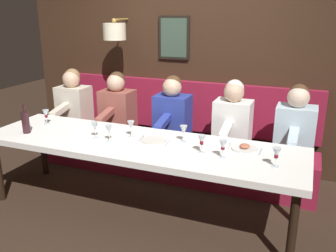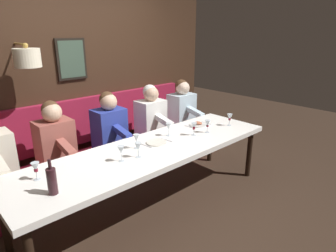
{
  "view_description": "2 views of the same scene",
  "coord_description": "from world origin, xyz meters",
  "px_view_note": "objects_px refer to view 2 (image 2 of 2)",
  "views": [
    {
      "loc": [
        -2.92,
        -1.48,
        1.94
      ],
      "look_at": [
        0.05,
        -0.29,
        0.92
      ],
      "focal_mm": 38.61,
      "sensor_mm": 36.0,
      "label": 1
    },
    {
      "loc": [
        -2.3,
        1.92,
        1.99
      ],
      "look_at": [
        0.05,
        -0.29,
        0.92
      ],
      "focal_mm": 31.12,
      "sensor_mm": 36.0,
      "label": 2
    }
  ],
  "objects_px": {
    "wine_bottle": "(52,181)",
    "wine_glass_6": "(121,150)",
    "dining_table": "(152,153)",
    "diner_far": "(55,137)",
    "wine_glass_1": "(136,138)",
    "wine_glass_7": "(36,168)",
    "wine_glass_3": "(208,124)",
    "wine_glass_5": "(169,127)",
    "wine_glass_0": "(194,126)",
    "diner_middle": "(109,124)",
    "diner_near": "(151,113)",
    "diner_nearest": "(182,106)",
    "wine_glass_2": "(138,147)",
    "wine_glass_4": "(230,117)"
  },
  "relations": [
    {
      "from": "wine_glass_5",
      "to": "wine_glass_4",
      "type": "bearing_deg",
      "value": -107.3
    },
    {
      "from": "wine_glass_0",
      "to": "wine_glass_5",
      "type": "height_order",
      "value": "same"
    },
    {
      "from": "wine_glass_0",
      "to": "dining_table",
      "type": "bearing_deg",
      "value": 86.42
    },
    {
      "from": "wine_glass_7",
      "to": "diner_middle",
      "type": "bearing_deg",
      "value": -58.51
    },
    {
      "from": "diner_far",
      "to": "wine_glass_3",
      "type": "bearing_deg",
      "value": -121.75
    },
    {
      "from": "wine_glass_3",
      "to": "diner_nearest",
      "type": "bearing_deg",
      "value": -28.76
    },
    {
      "from": "wine_glass_7",
      "to": "diner_near",
      "type": "bearing_deg",
      "value": -68.92
    },
    {
      "from": "diner_nearest",
      "to": "diner_middle",
      "type": "distance_m",
      "value": 1.37
    },
    {
      "from": "wine_glass_2",
      "to": "wine_glass_6",
      "type": "relative_size",
      "value": 1.0
    },
    {
      "from": "diner_middle",
      "to": "diner_far",
      "type": "distance_m",
      "value": 0.73
    },
    {
      "from": "dining_table",
      "to": "wine_glass_5",
      "type": "xyz_separation_m",
      "value": [
        0.16,
        -0.41,
        0.17
      ]
    },
    {
      "from": "wine_glass_1",
      "to": "dining_table",
      "type": "bearing_deg",
      "value": -130.51
    },
    {
      "from": "wine_glass_6",
      "to": "dining_table",
      "type": "bearing_deg",
      "value": -83.2
    },
    {
      "from": "wine_glass_1",
      "to": "diner_middle",
      "type": "bearing_deg",
      "value": -10.4
    },
    {
      "from": "dining_table",
      "to": "wine_glass_1",
      "type": "xyz_separation_m",
      "value": [
        0.11,
        0.13,
        0.17
      ]
    },
    {
      "from": "wine_glass_5",
      "to": "wine_glass_6",
      "type": "bearing_deg",
      "value": 104.19
    },
    {
      "from": "wine_glass_7",
      "to": "diner_far",
      "type": "bearing_deg",
      "value": -32.7
    },
    {
      "from": "wine_glass_0",
      "to": "wine_glass_5",
      "type": "xyz_separation_m",
      "value": [
        0.2,
        0.24,
        0.0
      ]
    },
    {
      "from": "diner_far",
      "to": "wine_glass_6",
      "type": "distance_m",
      "value": 0.98
    },
    {
      "from": "wine_glass_0",
      "to": "wine_glass_3",
      "type": "height_order",
      "value": "same"
    },
    {
      "from": "dining_table",
      "to": "wine_glass_3",
      "type": "height_order",
      "value": "wine_glass_3"
    },
    {
      "from": "wine_glass_7",
      "to": "wine_bottle",
      "type": "bearing_deg",
      "value": -178.16
    },
    {
      "from": "dining_table",
      "to": "wine_glass_3",
      "type": "bearing_deg",
      "value": -95.99
    },
    {
      "from": "diner_nearest",
      "to": "wine_bottle",
      "type": "distance_m",
      "value": 2.78
    },
    {
      "from": "diner_near",
      "to": "wine_glass_5",
      "type": "xyz_separation_m",
      "value": [
        -0.72,
        0.32,
        0.04
      ]
    },
    {
      "from": "wine_glass_1",
      "to": "wine_glass_2",
      "type": "xyz_separation_m",
      "value": [
        -0.2,
        0.13,
        0.0
      ]
    },
    {
      "from": "dining_table",
      "to": "diner_far",
      "type": "distance_m",
      "value": 1.15
    },
    {
      "from": "wine_glass_6",
      "to": "diner_near",
      "type": "bearing_deg",
      "value": -51.31
    },
    {
      "from": "wine_glass_1",
      "to": "wine_glass_3",
      "type": "distance_m",
      "value": 1.0
    },
    {
      "from": "diner_near",
      "to": "wine_glass_0",
      "type": "relative_size",
      "value": 4.82
    },
    {
      "from": "dining_table",
      "to": "wine_glass_3",
      "type": "xyz_separation_m",
      "value": [
        -0.09,
        -0.85,
        0.17
      ]
    },
    {
      "from": "wine_glass_1",
      "to": "wine_glass_7",
      "type": "distance_m",
      "value": 1.07
    },
    {
      "from": "diner_near",
      "to": "wine_glass_3",
      "type": "height_order",
      "value": "diner_near"
    },
    {
      "from": "wine_bottle",
      "to": "wine_glass_6",
      "type": "bearing_deg",
      "value": -80.14
    },
    {
      "from": "diner_near",
      "to": "wine_glass_1",
      "type": "xyz_separation_m",
      "value": [
        -0.77,
        0.85,
        0.04
      ]
    },
    {
      "from": "wine_glass_0",
      "to": "wine_glass_2",
      "type": "relative_size",
      "value": 1.0
    },
    {
      "from": "dining_table",
      "to": "wine_glass_1",
      "type": "height_order",
      "value": "wine_glass_1"
    },
    {
      "from": "wine_glass_3",
      "to": "wine_glass_5",
      "type": "relative_size",
      "value": 1.0
    },
    {
      "from": "wine_glass_1",
      "to": "wine_glass_7",
      "type": "height_order",
      "value": "same"
    },
    {
      "from": "diner_far",
      "to": "wine_bottle",
      "type": "height_order",
      "value": "diner_far"
    },
    {
      "from": "diner_nearest",
      "to": "wine_glass_4",
      "type": "bearing_deg",
      "value": 174.72
    },
    {
      "from": "diner_far",
      "to": "wine_glass_0",
      "type": "bearing_deg",
      "value": -124.0
    },
    {
      "from": "diner_far",
      "to": "wine_glass_3",
      "type": "distance_m",
      "value": 1.85
    },
    {
      "from": "wine_bottle",
      "to": "wine_glass_7",
      "type": "bearing_deg",
      "value": 1.84
    },
    {
      "from": "wine_glass_1",
      "to": "wine_glass_6",
      "type": "relative_size",
      "value": 1.0
    },
    {
      "from": "wine_bottle",
      "to": "wine_glass_0",
      "type": "bearing_deg",
      "value": -85.57
    },
    {
      "from": "wine_glass_7",
      "to": "wine_bottle",
      "type": "xyz_separation_m",
      "value": [
        -0.32,
        -0.01,
        0.0
      ]
    },
    {
      "from": "wine_glass_3",
      "to": "wine_glass_5",
      "type": "height_order",
      "value": "same"
    },
    {
      "from": "wine_glass_1",
      "to": "wine_glass_7",
      "type": "relative_size",
      "value": 1.0
    },
    {
      "from": "wine_glass_4",
      "to": "wine_glass_5",
      "type": "relative_size",
      "value": 1.0
    }
  ]
}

